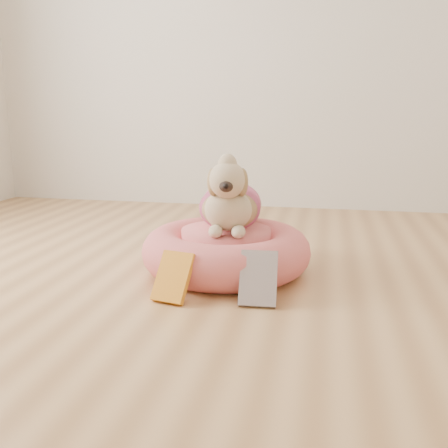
% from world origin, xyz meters
% --- Properties ---
extents(floor, '(4.50, 4.50, 0.00)m').
position_xyz_m(floor, '(0.00, 0.00, 0.00)').
color(floor, '#AB7847').
rests_on(floor, ground).
extents(wall_back, '(4.50, 0.00, 4.50)m').
position_xyz_m(wall_back, '(0.00, 2.25, 1.35)').
color(wall_back, beige).
rests_on(wall_back, floor).
extents(pet_bed, '(0.75, 0.75, 0.19)m').
position_xyz_m(pet_bed, '(0.14, 0.66, 0.09)').
color(pet_bed, '#DC5F56').
rests_on(pet_bed, floor).
extents(dog, '(0.38, 0.51, 0.35)m').
position_xyz_m(dog, '(0.15, 0.66, 0.37)').
color(dog, brown).
rests_on(dog, pet_bed).
extents(book_yellow, '(0.16, 0.16, 0.18)m').
position_xyz_m(book_yellow, '(0.01, 0.27, 0.09)').
color(book_yellow, yellow).
rests_on(book_yellow, floor).
extents(book_white, '(0.15, 0.15, 0.19)m').
position_xyz_m(book_white, '(0.33, 0.31, 0.09)').
color(book_white, white).
rests_on(book_white, floor).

